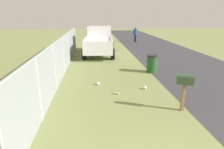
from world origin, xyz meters
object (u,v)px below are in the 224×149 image
trash_bin (152,64)px  pedestrian (136,33)px  mailbox (185,82)px  pickup_truck (99,40)px

trash_bin → pedestrian: (11.62, -1.60, 0.48)m
mailbox → pickup_truck: (9.50, 2.34, 0.12)m
pickup_truck → pedestrian: pickup_truck is taller
mailbox → trash_bin: mailbox is taller
pickup_truck → trash_bin: 5.86m
pickup_truck → trash_bin: size_ratio=5.57×
pickup_truck → trash_bin: bearing=-149.0°
trash_bin → pickup_truck: bearing=26.7°
trash_bin → pedestrian: pedestrian is taller
mailbox → pedestrian: pedestrian is taller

